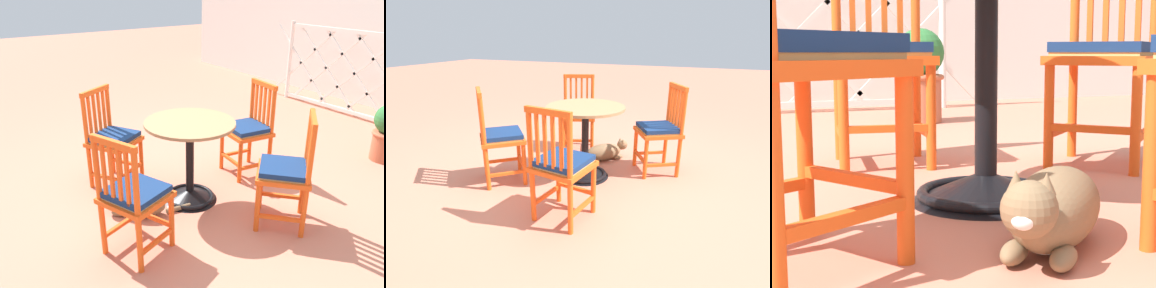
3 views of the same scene
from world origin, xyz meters
TOP-DOWN VIEW (x-y plane):
  - ground_plane at (0.00, 0.00)m, footprint 24.00×24.00m
  - cafe_table at (0.09, -0.03)m, footprint 0.76×0.76m
  - orange_chair_at_corner at (0.81, 0.38)m, footprint 0.56×0.56m
  - orange_chair_near_fence at (-0.03, 0.75)m, footprint 0.45×0.45m
  - orange_chair_facing_out at (-0.56, -0.44)m, footprint 0.55×0.55m
  - tabby_cat at (0.03, -0.54)m, footprint 0.46×0.65m
  - terracotta_planter at (0.62, 2.16)m, footprint 0.32×0.32m

SIDE VIEW (x-z plane):
  - ground_plane at x=0.00m, z-range 0.00..0.00m
  - tabby_cat at x=0.03m, z-range -0.02..0.21m
  - cafe_table at x=0.09m, z-range -0.08..0.65m
  - terracotta_planter at x=0.62m, z-range 0.02..0.64m
  - orange_chair_at_corner at x=0.81m, z-range -0.01..0.90m
  - orange_chair_near_fence at x=-0.03m, z-range -0.01..0.90m
  - orange_chair_facing_out at x=-0.56m, z-range -0.01..0.90m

